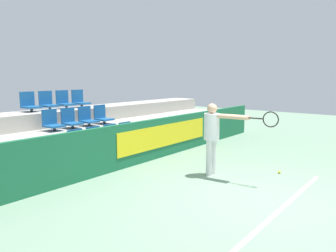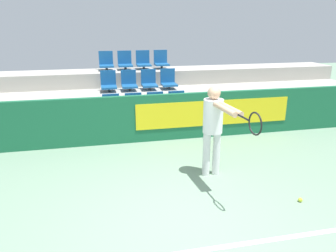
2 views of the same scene
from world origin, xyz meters
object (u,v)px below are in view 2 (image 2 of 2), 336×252
at_px(stadium_chair_6, 149,82).
at_px(tennis_player, 215,122).
at_px(stadium_chair_2, 156,106).
at_px(tennis_ball, 300,200).
at_px(stadium_chair_0, 111,108).
at_px(stadium_chair_9, 125,62).
at_px(stadium_chair_11, 161,61).
at_px(stadium_chair_4, 109,83).
at_px(stadium_chair_3, 177,105).
at_px(stadium_chair_5, 129,83).
at_px(stadium_chair_10, 143,62).
at_px(stadium_chair_8, 106,63).
at_px(stadium_chair_1, 134,107).
at_px(stadium_chair_7, 169,81).

distance_m(stadium_chair_6, tennis_player, 3.81).
height_order(stadium_chair_2, tennis_ball, stadium_chair_2).
distance_m(stadium_chair_0, stadium_chair_9, 2.30).
bearing_deg(tennis_ball, stadium_chair_11, 99.60).
bearing_deg(stadium_chair_4, stadium_chair_11, 32.34).
bearing_deg(stadium_chair_6, stadium_chair_3, -62.23).
xyz_separation_m(stadium_chair_5, tennis_ball, (2.10, -4.90, -1.02)).
distance_m(stadium_chair_0, stadium_chair_10, 2.49).
relative_size(stadium_chair_4, tennis_player, 0.34).
bearing_deg(stadium_chair_2, stadium_chair_0, 180.00).
bearing_deg(stadium_chair_9, stadium_chair_6, -62.23).
distance_m(stadium_chair_3, stadium_chair_10, 2.30).
height_order(stadium_chair_0, stadium_chair_4, stadium_chair_4).
bearing_deg(stadium_chair_9, stadium_chair_10, 0.00).
relative_size(stadium_chair_8, tennis_ball, 8.19).
bearing_deg(stadium_chair_9, stadium_chair_11, 0.00).
height_order(stadium_chair_0, stadium_chair_1, same).
distance_m(stadium_chair_5, stadium_chair_9, 1.12).
distance_m(stadium_chair_0, stadium_chair_3, 1.64).
distance_m(stadium_chair_9, tennis_player, 4.95).
xyz_separation_m(stadium_chair_0, stadium_chair_9, (0.55, 2.07, 0.84)).
distance_m(stadium_chair_8, stadium_chair_11, 1.64).
xyz_separation_m(stadium_chair_5, stadium_chair_10, (0.55, 1.04, 0.42)).
height_order(stadium_chair_0, stadium_chair_11, stadium_chair_11).
bearing_deg(stadium_chair_0, stadium_chair_10, 62.23).
xyz_separation_m(stadium_chair_0, tennis_player, (1.61, -2.74, 0.37)).
height_order(stadium_chair_0, stadium_chair_2, same).
relative_size(stadium_chair_7, stadium_chair_10, 1.00).
distance_m(stadium_chair_6, stadium_chair_10, 1.12).
distance_m(stadium_chair_0, tennis_player, 3.20).
relative_size(stadium_chair_6, stadium_chair_8, 1.00).
distance_m(stadium_chair_1, stadium_chair_9, 2.24).
xyz_separation_m(stadium_chair_5, stadium_chair_9, (0.00, 1.04, 0.42)).
height_order(stadium_chair_4, stadium_chair_9, stadium_chair_9).
relative_size(stadium_chair_0, stadium_chair_9, 1.00).
relative_size(stadium_chair_5, stadium_chair_11, 1.00).
bearing_deg(stadium_chair_2, stadium_chair_1, 180.00).
distance_m(stadium_chair_3, stadium_chair_7, 1.12).
height_order(stadium_chair_10, stadium_chair_11, same).
relative_size(stadium_chair_6, stadium_chair_11, 1.00).
distance_m(stadium_chair_7, stadium_chair_11, 1.12).
bearing_deg(stadium_chair_10, stadium_chair_1, -104.75).
xyz_separation_m(stadium_chair_1, tennis_player, (1.07, -2.74, 0.37)).
xyz_separation_m(stadium_chair_9, stadium_chair_11, (1.09, 0.00, 0.00)).
bearing_deg(stadium_chair_9, stadium_chair_2, -75.25).
bearing_deg(stadium_chair_1, tennis_ball, -61.50).
bearing_deg(stadium_chair_8, stadium_chair_2, -62.23).
xyz_separation_m(stadium_chair_11, tennis_player, (-0.02, -4.81, -0.46)).
relative_size(stadium_chair_6, tennis_player, 0.34).
xyz_separation_m(stadium_chair_6, tennis_player, (0.52, -3.78, -0.04)).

